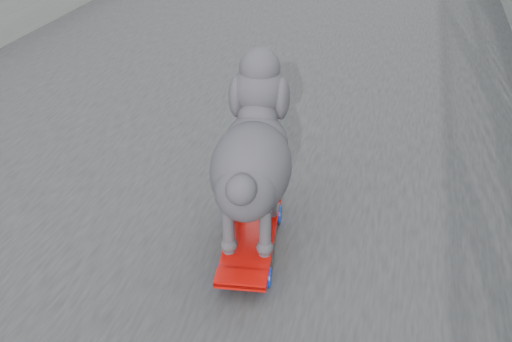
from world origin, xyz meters
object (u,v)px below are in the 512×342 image
object	(u,v)px
poodle	(252,155)
car_5	(124,143)
skateboard	(251,236)
car_0	(112,160)

from	to	relation	value
poodle	car_5	bearing A→B (deg)	112.49
skateboard	poodle	xyz separation A→B (m)	(-0.00, 0.03, 0.24)
car_5	skateboard	bearing A→B (deg)	-60.34
car_0	car_5	distance (m)	0.74
poodle	car_5	size ratio (longest dim) A/B	0.10
car_0	car_5	xyz separation A→B (m)	(0.00, 0.73, 0.10)
poodle	car_0	size ratio (longest dim) A/B	0.12
poodle	car_0	distance (m)	13.91
poodle	skateboard	bearing A→B (deg)	-90.00
skateboard	car_5	bearing A→B (deg)	112.44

